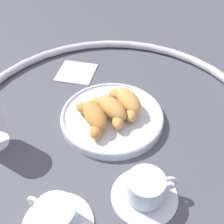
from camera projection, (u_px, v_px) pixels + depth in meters
The scene contains 9 objects.
ground_plane at pixel (113, 125), 0.74m from camera, with size 2.20×2.20×0.00m, color #4C4F56.
table_chrome_rim at pixel (113, 122), 0.73m from camera, with size 0.78×0.78×0.02m, color silver.
pastry_plate at pixel (112, 117), 0.75m from camera, with size 0.26×0.26×0.02m.
croissant_large at pixel (127, 101), 0.74m from camera, with size 0.13×0.10×0.04m.
croissant_small at pixel (111, 109), 0.72m from camera, with size 0.13×0.08×0.04m.
croissant_extra at pixel (93, 116), 0.70m from camera, with size 0.13×0.10×0.04m.
coffee_cup_near at pixel (146, 190), 0.58m from camera, with size 0.14×0.14×0.06m.
coffee_cup_far at pixel (56, 218), 0.53m from camera, with size 0.14×0.14×0.06m.
folded_napkin at pixel (76, 72), 0.90m from camera, with size 0.11×0.11×0.01m, color silver.
Camera 1 is at (-0.35, 0.38, 0.53)m, focal length 46.86 mm.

